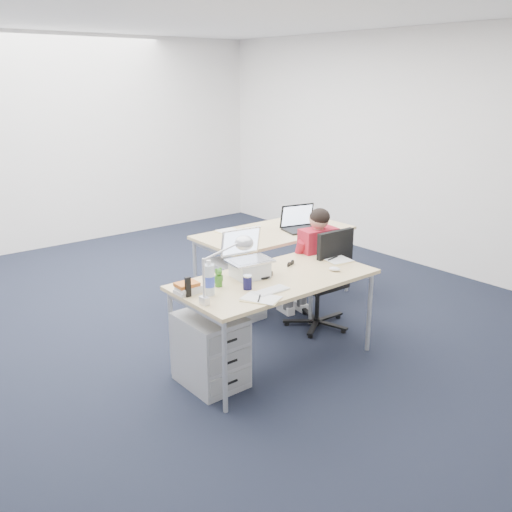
# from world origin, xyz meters

# --- Properties ---
(floor) EXTENTS (7.00, 7.00, 0.00)m
(floor) POSITION_xyz_m (0.00, 0.00, 0.00)
(floor) COLOR black
(floor) RESTS_ON ground
(room) EXTENTS (6.02, 7.02, 2.80)m
(room) POSITION_xyz_m (0.00, 0.00, 1.71)
(room) COLOR silver
(room) RESTS_ON ground
(desk_near) EXTENTS (1.60, 0.80, 0.73)m
(desk_near) POSITION_xyz_m (-0.09, -0.97, 0.68)
(desk_near) COLOR tan
(desk_near) RESTS_ON ground
(desk_far) EXTENTS (1.60, 0.80, 0.73)m
(desk_far) POSITION_xyz_m (0.83, 0.10, 0.68)
(desk_far) COLOR tan
(desk_far) RESTS_ON ground
(office_chair) EXTENTS (0.64, 0.64, 0.96)m
(office_chair) POSITION_xyz_m (0.69, -0.71, 0.27)
(office_chair) COLOR black
(office_chair) RESTS_ON ground
(seated_person) EXTENTS (0.38, 0.63, 1.12)m
(seated_person) POSITION_xyz_m (0.70, -0.55, 0.57)
(seated_person) COLOR maroon
(seated_person) RESTS_ON ground
(drawer_pedestal_near) EXTENTS (0.40, 0.50, 0.55)m
(drawer_pedestal_near) POSITION_xyz_m (-0.69, -0.93, 0.28)
(drawer_pedestal_near) COLOR #ABADB0
(drawer_pedestal_near) RESTS_ON ground
(drawer_pedestal_far) EXTENTS (0.40, 0.50, 0.55)m
(drawer_pedestal_far) POSITION_xyz_m (0.23, -0.01, 0.28)
(drawer_pedestal_far) COLOR #ABADB0
(drawer_pedestal_far) RESTS_ON ground
(silver_laptop) EXTENTS (0.38, 0.32, 0.36)m
(silver_laptop) POSITION_xyz_m (-0.23, -0.83, 0.91)
(silver_laptop) COLOR silver
(silver_laptop) RESTS_ON desk_near
(wireless_keyboard) EXTENTS (0.28, 0.12, 0.01)m
(wireless_keyboard) POSITION_xyz_m (-0.31, -1.19, 0.74)
(wireless_keyboard) COLOR white
(wireless_keyboard) RESTS_ON desk_near
(computer_mouse) EXTENTS (0.09, 0.11, 0.03)m
(computer_mouse) POSITION_xyz_m (0.39, -1.16, 0.75)
(computer_mouse) COLOR white
(computer_mouse) RESTS_ON desk_near
(headphones) EXTENTS (0.23, 0.19, 0.03)m
(headphones) POSITION_xyz_m (-0.16, -0.89, 0.75)
(headphones) COLOR black
(headphones) RESTS_ON desk_near
(can_koozie) EXTENTS (0.07, 0.07, 0.11)m
(can_koozie) POSITION_xyz_m (-0.41, -1.04, 0.78)
(can_koozie) COLOR #14133B
(can_koozie) RESTS_ON desk_near
(water_bottle) EXTENTS (0.11, 0.11, 0.26)m
(water_bottle) POSITION_xyz_m (-0.70, -0.95, 0.86)
(water_bottle) COLOR silver
(water_bottle) RESTS_ON desk_near
(bear_figurine) EXTENTS (0.09, 0.08, 0.15)m
(bear_figurine) POSITION_xyz_m (-0.55, -0.85, 0.80)
(bear_figurine) COLOR #22691C
(bear_figurine) RESTS_ON desk_near
(book_stack) EXTENTS (0.21, 0.18, 0.08)m
(book_stack) POSITION_xyz_m (-0.80, -0.82, 0.77)
(book_stack) COLOR silver
(book_stack) RESTS_ON desk_near
(cordless_phone) EXTENTS (0.04, 0.03, 0.15)m
(cordless_phone) POSITION_xyz_m (-0.84, -0.89, 0.80)
(cordless_phone) COLOR black
(cordless_phone) RESTS_ON desk_near
(papers_left) EXTENTS (0.28, 0.31, 0.01)m
(papers_left) POSITION_xyz_m (-0.47, -1.26, 0.73)
(papers_left) COLOR #DAC37E
(papers_left) RESTS_ON desk_near
(papers_right) EXTENTS (0.24, 0.32, 0.01)m
(papers_right) POSITION_xyz_m (0.62, -0.94, 0.73)
(papers_right) COLOR #DAC37E
(papers_right) RESTS_ON desk_near
(sunglasses) EXTENTS (0.13, 0.09, 0.03)m
(sunglasses) POSITION_xyz_m (0.21, -0.82, 0.74)
(sunglasses) COLOR black
(sunglasses) RESTS_ON desk_near
(desk_lamp) EXTENTS (0.40, 0.17, 0.45)m
(desk_lamp) POSITION_xyz_m (-0.69, -1.08, 0.96)
(desk_lamp) COLOR silver
(desk_lamp) RESTS_ON desk_near
(dark_laptop) EXTENTS (0.44, 0.44, 0.27)m
(dark_laptop) POSITION_xyz_m (1.07, -0.06, 0.86)
(dark_laptop) COLOR black
(dark_laptop) RESTS_ON desk_far
(far_cup) EXTENTS (0.09, 0.09, 0.10)m
(far_cup) POSITION_xyz_m (1.49, 0.36, 0.78)
(far_cup) COLOR white
(far_cup) RESTS_ON desk_far
(far_papers) EXTENTS (0.21, 0.30, 0.01)m
(far_papers) POSITION_xyz_m (0.45, 0.33, 0.73)
(far_papers) COLOR white
(far_papers) RESTS_ON desk_far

